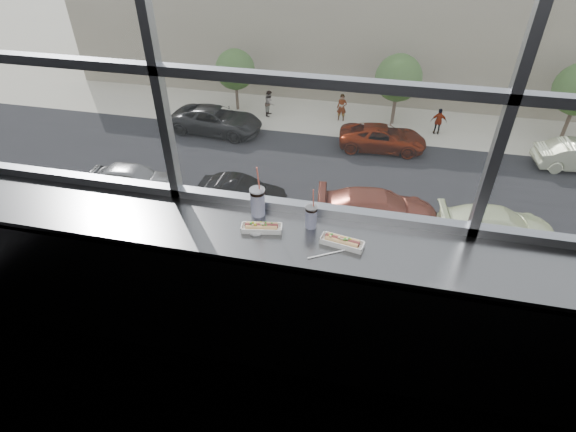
% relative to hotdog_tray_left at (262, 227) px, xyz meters
% --- Properties ---
extents(wall_back_lower, '(6.00, 0.00, 6.00)m').
position_rel_hotdog_tray_left_xyz_m(wall_back_lower, '(0.31, 0.27, -0.58)').
color(wall_back_lower, black).
rests_on(wall_back_lower, ground).
extents(window_glass, '(6.00, 0.00, 6.00)m').
position_rel_hotdog_tray_left_xyz_m(window_glass, '(0.31, 0.29, 1.17)').
color(window_glass, silver).
rests_on(window_glass, ground).
extents(window_mullions, '(6.00, 0.08, 2.40)m').
position_rel_hotdog_tray_left_xyz_m(window_mullions, '(0.31, 0.27, 1.17)').
color(window_mullions, gray).
rests_on(window_mullions, ground).
extents(counter, '(6.00, 0.55, 0.06)m').
position_rel_hotdog_tray_left_xyz_m(counter, '(0.31, -0.01, -0.06)').
color(counter, slate).
rests_on(counter, ground).
extents(counter_fascia, '(6.00, 0.04, 1.04)m').
position_rel_hotdog_tray_left_xyz_m(counter_fascia, '(0.31, -0.26, -0.58)').
color(counter_fascia, slate).
rests_on(counter_fascia, ground).
extents(hotdog_tray_left, '(0.27, 0.13, 0.06)m').
position_rel_hotdog_tray_left_xyz_m(hotdog_tray_left, '(0.00, 0.00, 0.00)').
color(hotdog_tray_left, white).
rests_on(hotdog_tray_left, counter).
extents(hotdog_tray_right, '(0.28, 0.13, 0.07)m').
position_rel_hotdog_tray_left_xyz_m(hotdog_tray_right, '(0.52, -0.03, 0.00)').
color(hotdog_tray_right, white).
rests_on(hotdog_tray_right, counter).
extents(soda_cup_left, '(0.10, 0.10, 0.38)m').
position_rel_hotdog_tray_left_xyz_m(soda_cup_left, '(-0.07, 0.16, 0.08)').
color(soda_cup_left, white).
rests_on(soda_cup_left, counter).
extents(soda_cup_right, '(0.08, 0.08, 0.30)m').
position_rel_hotdog_tray_left_xyz_m(soda_cup_right, '(0.30, 0.11, 0.06)').
color(soda_cup_right, white).
rests_on(soda_cup_right, counter).
extents(loose_straw, '(0.21, 0.13, 0.01)m').
position_rel_hotdog_tray_left_xyz_m(loose_straw, '(0.44, -0.14, -0.02)').
color(loose_straw, white).
rests_on(loose_straw, counter).
extents(wrapper, '(0.09, 0.06, 0.02)m').
position_rel_hotdog_tray_left_xyz_m(wrapper, '(-0.03, -0.05, -0.02)').
color(wrapper, silver).
rests_on(wrapper, counter).
extents(plaza_ground, '(120.00, 120.00, 0.00)m').
position_rel_hotdog_tray_left_xyz_m(plaza_ground, '(0.31, 43.77, -12.13)').
color(plaza_ground, '#BDB6A0').
rests_on(plaza_ground, ground).
extents(plaza_near, '(50.00, 14.00, 0.04)m').
position_rel_hotdog_tray_left_xyz_m(plaza_near, '(0.31, 7.27, -12.11)').
color(plaza_near, '#BDB6A0').
rests_on(plaza_near, plaza_ground).
extents(street_asphalt, '(80.00, 10.00, 0.06)m').
position_rel_hotdog_tray_left_xyz_m(street_asphalt, '(0.31, 20.27, -12.10)').
color(street_asphalt, black).
rests_on(street_asphalt, plaza_ground).
extents(far_sidewalk, '(80.00, 6.00, 0.04)m').
position_rel_hotdog_tray_left_xyz_m(far_sidewalk, '(0.31, 28.27, -12.11)').
color(far_sidewalk, '#BDB6A0').
rests_on(far_sidewalk, plaza_ground).
extents(far_building, '(50.00, 14.00, 8.00)m').
position_rel_hotdog_tray_left_xyz_m(far_building, '(0.31, 38.27, -8.13)').
color(far_building, gray).
rests_on(far_building, plaza_ground).
extents(car_near_b, '(2.66, 6.15, 2.03)m').
position_rel_hotdog_tray_left_xyz_m(car_near_b, '(-5.98, 16.27, -11.05)').
color(car_near_b, black).
rests_on(car_near_b, street_asphalt).
extents(car_far_a, '(3.33, 7.01, 2.27)m').
position_rel_hotdog_tray_left_xyz_m(car_far_a, '(-10.17, 24.27, -10.93)').
color(car_far_a, black).
rests_on(car_far_a, street_asphalt).
extents(car_near_a, '(3.22, 6.76, 2.19)m').
position_rel_hotdog_tray_left_xyz_m(car_near_a, '(-12.10, 16.27, -10.97)').
color(car_near_a, gray).
rests_on(car_near_a, street_asphalt).
extents(car_far_b, '(2.86, 6.21, 2.03)m').
position_rel_hotdog_tray_left_xyz_m(car_far_b, '(0.92, 24.27, -11.05)').
color(car_far_b, '#661300').
rests_on(car_far_b, street_asphalt).
extents(car_near_d, '(3.38, 6.63, 2.12)m').
position_rel_hotdog_tray_left_xyz_m(car_near_d, '(6.66, 16.27, -11.01)').
color(car_near_d, '#F5FFCC').
rests_on(car_near_d, street_asphalt).
extents(car_near_c, '(3.72, 7.25, 2.32)m').
position_rel_hotdog_tray_left_xyz_m(car_near_c, '(1.10, 16.27, -10.91)').
color(car_near_c, brown).
rests_on(car_near_c, street_asphalt).
extents(pedestrian_c, '(0.95, 0.71, 2.14)m').
position_rel_hotdog_tray_left_xyz_m(pedestrian_c, '(4.47, 27.28, -11.01)').
color(pedestrian_c, '#66605B').
rests_on(pedestrian_c, far_sidewalk).
extents(pedestrian_b, '(1.02, 0.76, 2.29)m').
position_rel_hotdog_tray_left_xyz_m(pedestrian_b, '(-2.15, 28.01, -10.94)').
color(pedestrian_b, '#66605B').
rests_on(pedestrian_b, far_sidewalk).
extents(pedestrian_a, '(0.74, 0.98, 2.21)m').
position_rel_hotdog_tray_left_xyz_m(pedestrian_a, '(-7.37, 27.76, -10.98)').
color(pedestrian_a, '#66605B').
rests_on(pedestrian_a, far_sidewalk).
extents(tree_left, '(2.86, 2.86, 4.48)m').
position_rel_hotdog_tray_left_xyz_m(tree_left, '(-10.01, 28.27, -9.09)').
color(tree_left, '#47382B').
rests_on(tree_left, far_sidewalk).
extents(tree_center, '(3.13, 3.13, 4.89)m').
position_rel_hotdog_tray_left_xyz_m(tree_center, '(1.45, 28.27, -8.81)').
color(tree_center, '#47382B').
rests_on(tree_center, far_sidewalk).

